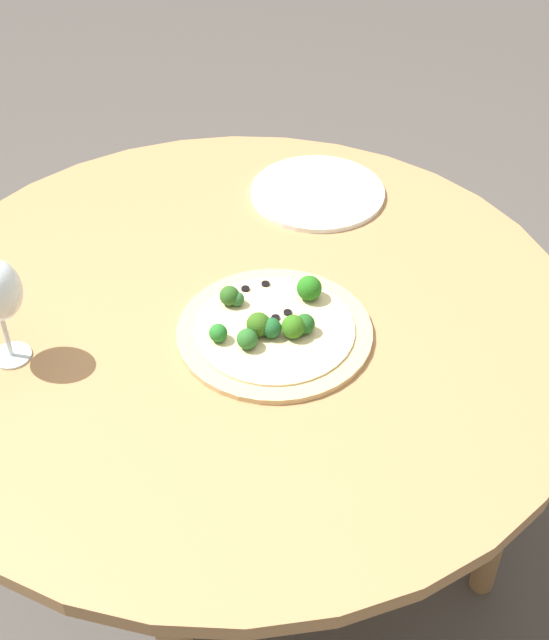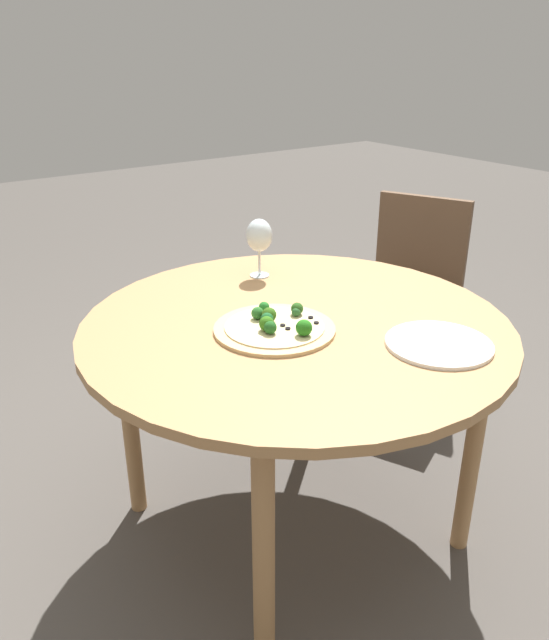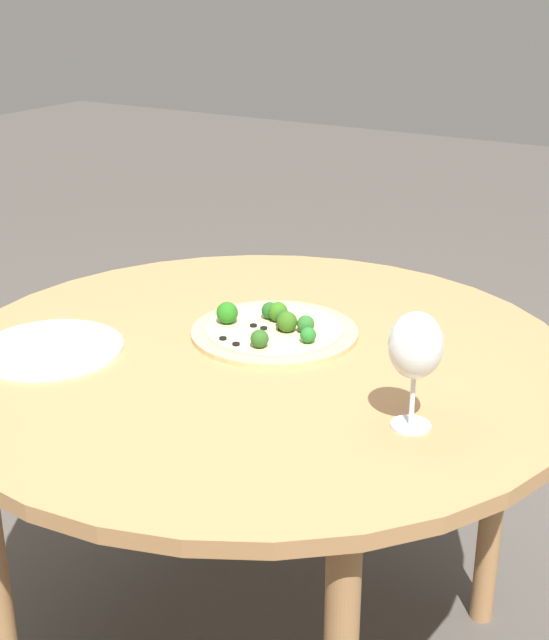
% 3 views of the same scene
% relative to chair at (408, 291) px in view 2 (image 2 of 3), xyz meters
% --- Properties ---
extents(ground_plane, '(12.00, 12.00, 0.00)m').
position_rel_chair_xyz_m(ground_plane, '(-0.41, 0.90, -0.46)').
color(ground_plane, '#4C4742').
extents(dining_table, '(1.16, 1.16, 0.71)m').
position_rel_chair_xyz_m(dining_table, '(-0.41, 0.90, 0.18)').
color(dining_table, '#A87A4C').
rests_on(dining_table, ground_plane).
extents(chair, '(0.53, 0.53, 0.83)m').
position_rel_chair_xyz_m(chair, '(0.00, 0.00, 0.00)').
color(chair, brown).
rests_on(chair, ground_plane).
extents(pizza, '(0.32, 0.32, 0.06)m').
position_rel_chair_xyz_m(pizza, '(-0.42, 0.98, 0.26)').
color(pizza, tan).
rests_on(pizza, dining_table).
extents(wine_glass, '(0.08, 0.08, 0.19)m').
position_rel_chair_xyz_m(wine_glass, '(-0.06, 0.78, 0.38)').
color(wine_glass, silver).
rests_on(wine_glass, dining_table).
extents(plate_near, '(0.26, 0.26, 0.01)m').
position_rel_chair_xyz_m(plate_near, '(-0.73, 0.71, 0.25)').
color(plate_near, white).
rests_on(plate_near, dining_table).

